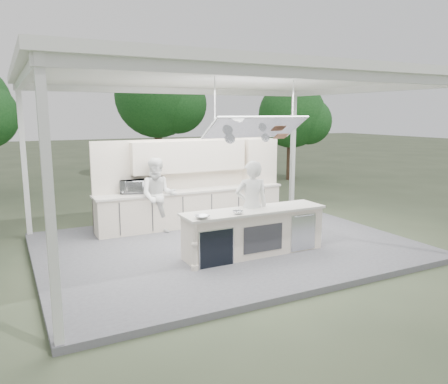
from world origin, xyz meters
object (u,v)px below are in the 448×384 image
head_chef (252,206)px  back_counter (193,207)px  demo_island (253,232)px  sous_chef (158,196)px

head_chef → back_counter: bearing=-69.0°
demo_island → head_chef: head_chef is taller
back_counter → head_chef: head_chef is taller
demo_island → sous_chef: (-1.23, 2.46, 0.45)m
head_chef → sous_chef: head_chef is taller
back_counter → demo_island: bearing=-86.4°
demo_island → sous_chef: bearing=116.5°
back_counter → head_chef: size_ratio=2.62×
back_counter → head_chef: (0.25, -2.60, 0.49)m
head_chef → demo_island: bearing=86.8°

